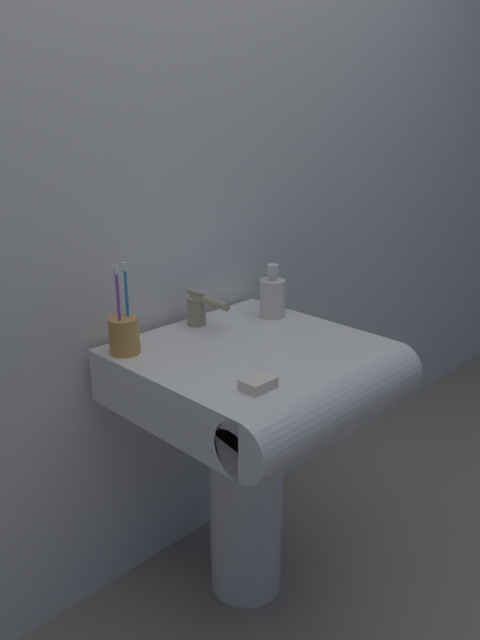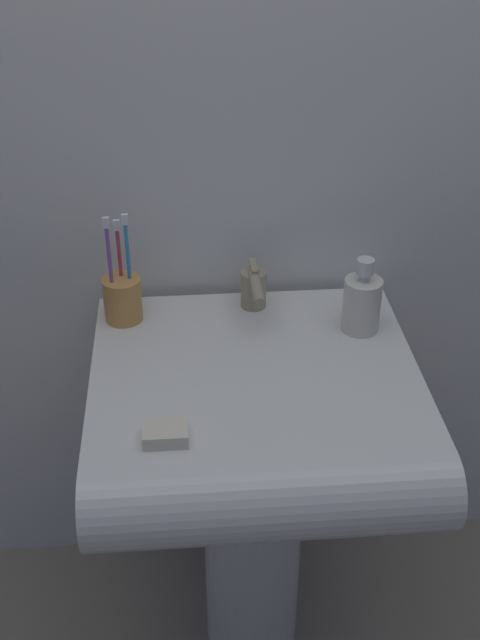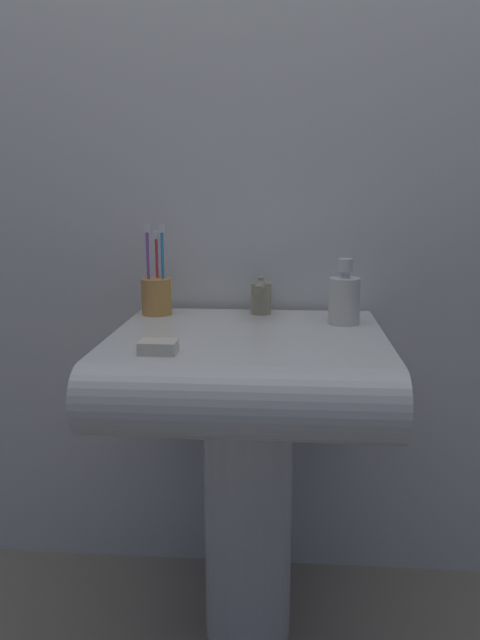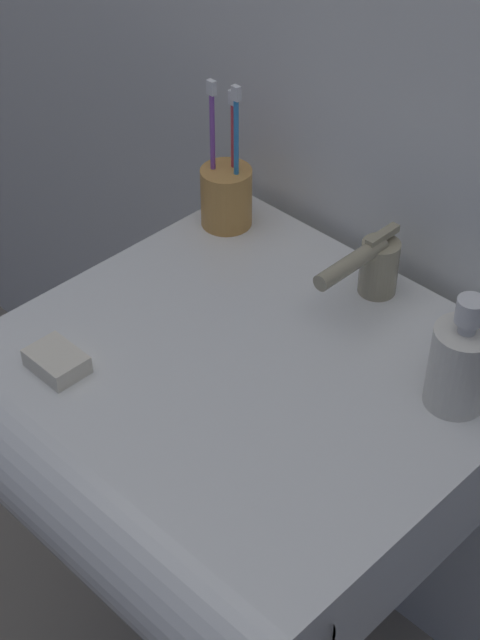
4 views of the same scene
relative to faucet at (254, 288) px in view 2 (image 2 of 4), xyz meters
name	(u,v)px [view 2 (image 2 of 4)]	position (x,y,z in m)	size (l,w,h in m)	color
ground_plane	(251,627)	(-0.02, -0.19, -0.78)	(6.00, 6.00, 0.00)	gray
wall_back	(241,51)	(-0.02, 0.11, 0.42)	(5.00, 0.05, 2.40)	silver
sink_pedestal	(253,536)	(-0.02, -0.19, -0.48)	(0.20, 0.20, 0.59)	white
sink_basin	(257,415)	(-0.02, -0.25, -0.11)	(0.58, 0.58, 0.13)	white
faucet	(254,288)	(0.00, 0.00, 0.00)	(0.05, 0.15, 0.09)	tan
toothbrush_cup	(122,297)	(-0.25, -0.01, 0.00)	(0.07, 0.07, 0.22)	#D19347
soap_bottle	(362,303)	(0.19, -0.09, 0.01)	(0.07, 0.07, 0.15)	silver
bar_soap	(165,434)	(-0.18, -0.38, -0.04)	(0.07, 0.05, 0.02)	silver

